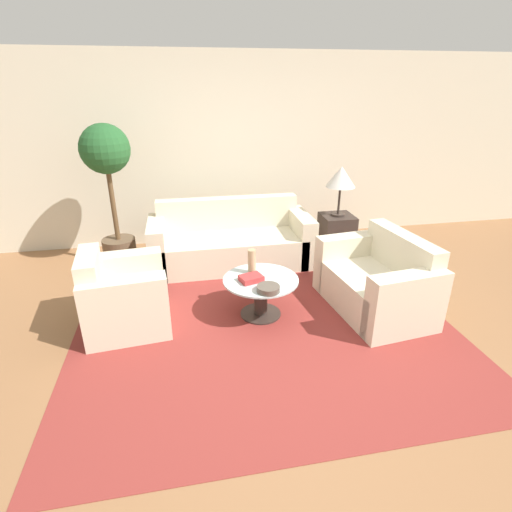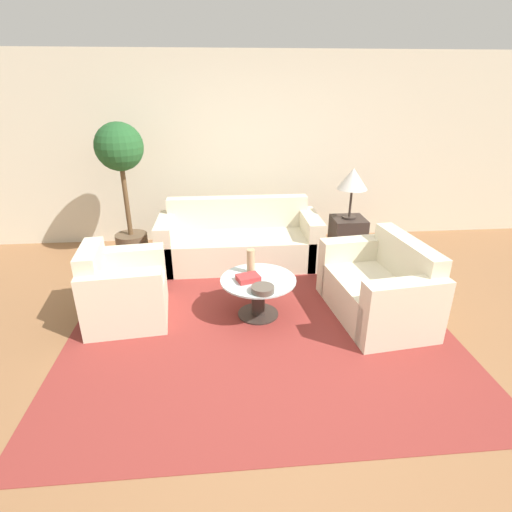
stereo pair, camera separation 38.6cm
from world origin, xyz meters
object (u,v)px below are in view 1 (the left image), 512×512
Objects in this scene: table_lamp at (341,178)px; bowl at (268,289)px; vase at (252,262)px; book_stack at (251,278)px; armchair at (121,300)px; coffee_table at (261,292)px; loveseat at (379,283)px; sofa_main at (231,243)px; potted_plant at (109,175)px.

table_lamp reaches higher than bowl.
book_stack is (-0.04, -0.17, -0.10)m from vase.
armchair reaches higher than bowl.
vase is at bearing 59.90° from book_stack.
armchair is 1.16× the size of coffee_table.
loveseat is 5.23× the size of book_stack.
table_lamp reaches higher than book_stack.
vase is at bearing -106.66° from loveseat.
bowl reaches higher than coffee_table.
table_lamp reaches higher than sofa_main.
vase is at bearing -92.34° from armchair.
loveseat reaches higher than bowl.
table_lamp is (0.06, 1.36, 0.81)m from loveseat.
potted_plant is at bearing 174.37° from table_lamp.
book_stack is (0.02, -1.39, 0.16)m from sofa_main.
armchair is 1.42m from bowl.
bowl is at bearing -88.12° from loveseat.
sofa_main is 8.10× the size of book_stack.
vase is 0.20m from book_stack.
loveseat is at bearing -46.60° from sofa_main.
sofa_main is 8.00× the size of vase.
loveseat is 6.11× the size of bowl.
book_stack is at bearing -165.72° from coffee_table.
vase is 0.43m from bowl.
potted_plant is at bearing 1.41° from armchair.
bowl is 0.27m from book_stack.
bowl is at bearing -81.17° from book_stack.
sofa_main is 1.69m from potted_plant.
sofa_main is at bearing 94.93° from bowl.
potted_plant reaches higher than table_lamp.
potted_plant reaches higher than sofa_main.
coffee_table is 2.99× the size of book_stack.
loveseat is (1.36, -1.44, 0.00)m from sofa_main.
armchair is at bearing -100.05° from loveseat.
loveseat is at bearing -92.46° from table_lamp.
sofa_main is 1.98m from loveseat.
vase is at bearing 112.86° from coffee_table.
book_stack is (-1.34, 0.05, 0.16)m from loveseat.
loveseat is (2.60, -0.15, -0.01)m from armchair.
potted_plant is at bearing 172.00° from sofa_main.
table_lamp is at bearing 50.35° from bowl.
sofa_main is 1.37m from coffee_table.
vase reaches higher than coffee_table.
sofa_main is at bearing -143.34° from loveseat.
bowl is at bearing -129.65° from table_lamp.
potted_plant reaches higher than book_stack.
sofa_main reaches higher than bowl.
potted_plant reaches higher than vase.
vase is (0.06, -1.21, 0.26)m from sofa_main.
vase is at bearing -43.65° from potted_plant.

